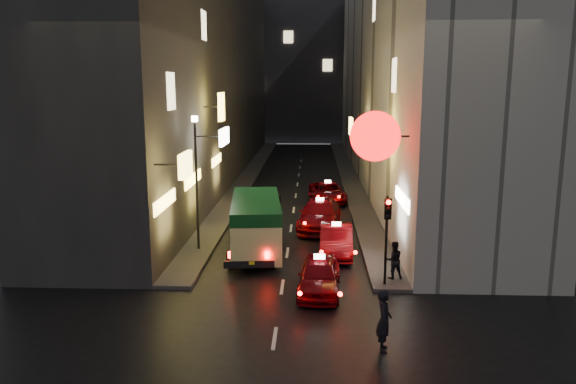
# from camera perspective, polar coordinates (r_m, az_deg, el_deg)

# --- Properties ---
(building_left) EXTENTS (7.61, 52.00, 18.00)m
(building_left) POSITION_cam_1_polar(r_m,az_deg,el_deg) (47.21, -8.88, 12.32)
(building_left) COLOR #3C3A37
(building_left) RESTS_ON ground
(building_right) EXTENTS (8.36, 52.00, 18.00)m
(building_right) POSITION_cam_1_polar(r_m,az_deg,el_deg) (46.83, 11.17, 12.26)
(building_right) COLOR #B8B2A8
(building_right) RESTS_ON ground
(building_far) EXTENTS (30.00, 10.00, 22.00)m
(building_far) POSITION_cam_1_polar(r_m,az_deg,el_deg) (78.38, 1.70, 13.37)
(building_far) COLOR #36363B
(building_far) RESTS_ON ground
(sidewalk_left) EXTENTS (1.50, 52.00, 0.15)m
(sidewalk_left) POSITION_cam_1_polar(r_m,az_deg,el_deg) (47.27, -4.09, 1.56)
(sidewalk_left) COLOR #474442
(sidewalk_left) RESTS_ON ground
(sidewalk_right) EXTENTS (1.50, 52.00, 0.15)m
(sidewalk_right) POSITION_cam_1_polar(r_m,az_deg,el_deg) (47.07, 6.25, 1.48)
(sidewalk_right) COLOR #474442
(sidewalk_right) RESTS_ON ground
(minibus) EXTENTS (2.75, 6.32, 2.63)m
(minibus) POSITION_cam_1_polar(r_m,az_deg,el_deg) (25.85, -3.27, -2.84)
(minibus) COLOR #D9D988
(minibus) RESTS_ON ground
(taxi_near) EXTENTS (2.25, 4.96, 1.72)m
(taxi_near) POSITION_cam_1_polar(r_m,az_deg,el_deg) (21.52, 3.19, -8.20)
(taxi_near) COLOR #6B040A
(taxi_near) RESTS_ON ground
(taxi_second) EXTENTS (2.24, 5.13, 1.78)m
(taxi_second) POSITION_cam_1_polar(r_m,az_deg,el_deg) (26.12, 4.92, -4.66)
(taxi_second) COLOR #6B040A
(taxi_second) RESTS_ON ground
(taxi_third) EXTENTS (2.83, 5.82, 1.96)m
(taxi_third) POSITION_cam_1_polar(r_m,az_deg,el_deg) (30.72, 3.25, -2.07)
(taxi_third) COLOR #6B040A
(taxi_third) RESTS_ON ground
(taxi_far) EXTENTS (2.50, 4.89, 1.66)m
(taxi_far) POSITION_cam_1_polar(r_m,az_deg,el_deg) (37.69, 4.05, 0.15)
(taxi_far) COLOR #6B040A
(taxi_far) RESTS_ON ground
(pedestrian_crossing) EXTENTS (0.48, 0.73, 2.15)m
(pedestrian_crossing) POSITION_cam_1_polar(r_m,az_deg,el_deg) (17.23, 9.74, -12.34)
(pedestrian_crossing) COLOR black
(pedestrian_crossing) RESTS_ON ground
(pedestrian_sidewalk) EXTENTS (0.72, 0.52, 1.74)m
(pedestrian_sidewalk) POSITION_cam_1_polar(r_m,az_deg,el_deg) (22.89, 10.68, -6.55)
(pedestrian_sidewalk) COLOR black
(pedestrian_sidewalk) RESTS_ON sidewalk_right
(traffic_light) EXTENTS (0.26, 0.43, 3.50)m
(traffic_light) POSITION_cam_1_polar(r_m,az_deg,el_deg) (21.62, 10.05, -2.98)
(traffic_light) COLOR black
(traffic_light) RESTS_ON sidewalk_right
(lamp_post) EXTENTS (0.28, 0.28, 6.22)m
(lamp_post) POSITION_cam_1_polar(r_m,az_deg,el_deg) (26.20, -9.29, 1.82)
(lamp_post) COLOR black
(lamp_post) RESTS_ON sidewalk_left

